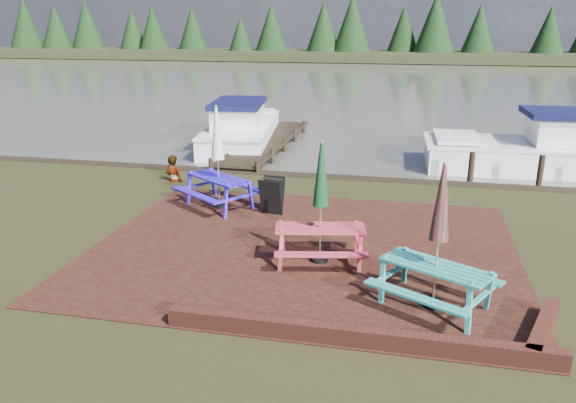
{
  "coord_description": "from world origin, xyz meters",
  "views": [
    {
      "loc": [
        2.11,
        -10.1,
        4.68
      ],
      "look_at": [
        -0.38,
        1.15,
        1.0
      ],
      "focal_mm": 35.0,
      "sensor_mm": 36.0,
      "label": 1
    }
  ],
  "objects_px": {
    "picnic_table_teal": "(437,259)",
    "boat_jetty": "(241,130)",
    "picnic_table_blue": "(218,173)",
    "boat_near": "(557,152)",
    "chalkboard": "(272,196)",
    "person": "(172,156)",
    "jetty": "(267,142)",
    "picnic_table_red": "(320,222)"
  },
  "relations": [
    {
      "from": "picnic_table_teal",
      "to": "chalkboard",
      "type": "relative_size",
      "value": 2.7
    },
    {
      "from": "picnic_table_red",
      "to": "person",
      "type": "xyz_separation_m",
      "value": [
        -5.39,
        5.06,
        -0.06
      ]
    },
    {
      "from": "picnic_table_blue",
      "to": "boat_jetty",
      "type": "xyz_separation_m",
      "value": [
        -2.02,
        8.62,
        -0.51
      ]
    },
    {
      "from": "picnic_table_red",
      "to": "jetty",
      "type": "distance_m",
      "value": 11.63
    },
    {
      "from": "boat_near",
      "to": "person",
      "type": "xyz_separation_m",
      "value": [
        -11.97,
        -4.71,
        0.34
      ]
    },
    {
      "from": "boat_jetty",
      "to": "person",
      "type": "xyz_separation_m",
      "value": [
        -0.17,
        -6.56,
        0.39
      ]
    },
    {
      "from": "chalkboard",
      "to": "jetty",
      "type": "distance_m",
      "value": 8.49
    },
    {
      "from": "person",
      "to": "chalkboard",
      "type": "bearing_deg",
      "value": 158.25
    },
    {
      "from": "chalkboard",
      "to": "person",
      "type": "bearing_deg",
      "value": 156.31
    },
    {
      "from": "picnic_table_blue",
      "to": "boat_jetty",
      "type": "bearing_deg",
      "value": 138.11
    },
    {
      "from": "boat_jetty",
      "to": "person",
      "type": "distance_m",
      "value": 6.57
    },
    {
      "from": "jetty",
      "to": "boat_near",
      "type": "bearing_deg",
      "value": -6.17
    },
    {
      "from": "boat_jetty",
      "to": "boat_near",
      "type": "xyz_separation_m",
      "value": [
        11.79,
        -1.85,
        0.05
      ]
    },
    {
      "from": "picnic_table_teal",
      "to": "boat_jetty",
      "type": "bearing_deg",
      "value": 148.25
    },
    {
      "from": "person",
      "to": "picnic_table_red",
      "type": "bearing_deg",
      "value": 147.21
    },
    {
      "from": "picnic_table_blue",
      "to": "jetty",
      "type": "xyz_separation_m",
      "value": [
        -0.76,
        7.91,
        -0.82
      ]
    },
    {
      "from": "jetty",
      "to": "boat_jetty",
      "type": "bearing_deg",
      "value": 150.64
    },
    {
      "from": "boat_jetty",
      "to": "chalkboard",
      "type": "bearing_deg",
      "value": -76.61
    },
    {
      "from": "picnic_table_blue",
      "to": "person",
      "type": "relative_size",
      "value": 1.63
    },
    {
      "from": "person",
      "to": "picnic_table_teal",
      "type": "bearing_deg",
      "value": 149.84
    },
    {
      "from": "person",
      "to": "jetty",
      "type": "bearing_deg",
      "value": -93.43
    },
    {
      "from": "picnic_table_teal",
      "to": "picnic_table_blue",
      "type": "xyz_separation_m",
      "value": [
        -5.42,
        4.45,
        0.04
      ]
    },
    {
      "from": "jetty",
      "to": "boat_near",
      "type": "distance_m",
      "value": 10.6
    },
    {
      "from": "chalkboard",
      "to": "jetty",
      "type": "relative_size",
      "value": 0.1
    },
    {
      "from": "picnic_table_teal",
      "to": "boat_jetty",
      "type": "distance_m",
      "value": 15.05
    },
    {
      "from": "person",
      "to": "boat_jetty",
      "type": "bearing_deg",
      "value": -81.12
    },
    {
      "from": "picnic_table_blue",
      "to": "boat_near",
      "type": "bearing_deg",
      "value": 69.61
    },
    {
      "from": "picnic_table_red",
      "to": "boat_jetty",
      "type": "relative_size",
      "value": 0.33
    },
    {
      "from": "boat_near",
      "to": "person",
      "type": "height_order",
      "value": "boat_near"
    },
    {
      "from": "chalkboard",
      "to": "picnic_table_blue",
      "type": "bearing_deg",
      "value": 178.49
    },
    {
      "from": "jetty",
      "to": "boat_jetty",
      "type": "xyz_separation_m",
      "value": [
        -1.26,
        0.71,
        0.31
      ]
    },
    {
      "from": "chalkboard",
      "to": "boat_jetty",
      "type": "distance_m",
      "value": 9.56
    },
    {
      "from": "chalkboard",
      "to": "boat_jetty",
      "type": "relative_size",
      "value": 0.13
    },
    {
      "from": "chalkboard",
      "to": "boat_jetty",
      "type": "height_order",
      "value": "boat_jetty"
    },
    {
      "from": "person",
      "to": "picnic_table_blue",
      "type": "bearing_deg",
      "value": 147.23
    },
    {
      "from": "boat_jetty",
      "to": "person",
      "type": "relative_size",
      "value": 4.6
    },
    {
      "from": "picnic_table_teal",
      "to": "boat_near",
      "type": "relative_size",
      "value": 0.3
    },
    {
      "from": "picnic_table_teal",
      "to": "boat_near",
      "type": "xyz_separation_m",
      "value": [
        4.35,
        11.22,
        -0.41
      ]
    },
    {
      "from": "picnic_table_teal",
      "to": "jetty",
      "type": "xyz_separation_m",
      "value": [
        -6.18,
        12.36,
        -0.78
      ]
    },
    {
      "from": "picnic_table_blue",
      "to": "picnic_table_teal",
      "type": "bearing_deg",
      "value": -4.54
    },
    {
      "from": "picnic_table_teal",
      "to": "person",
      "type": "distance_m",
      "value": 10.02
    },
    {
      "from": "picnic_table_teal",
      "to": "boat_near",
      "type": "height_order",
      "value": "picnic_table_teal"
    }
  ]
}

